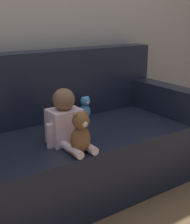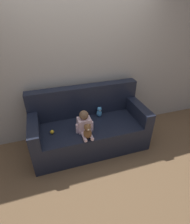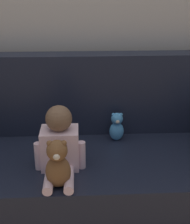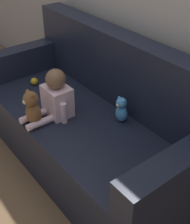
% 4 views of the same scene
% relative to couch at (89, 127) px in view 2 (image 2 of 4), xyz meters
% --- Properties ---
extents(ground_plane, '(12.00, 12.00, 0.00)m').
position_rel_couch_xyz_m(ground_plane, '(0.00, -0.06, -0.35)').
color(ground_plane, brown).
extents(wall_back, '(8.00, 0.05, 2.60)m').
position_rel_couch_xyz_m(wall_back, '(0.00, 0.45, 0.95)').
color(wall_back, '#ADA89E').
rests_on(wall_back, ground_plane).
extents(couch, '(1.92, 0.86, 1.01)m').
position_rel_couch_xyz_m(couch, '(0.00, 0.00, 0.00)').
color(couch, black).
rests_on(couch, ground_plane).
extents(person_baby, '(0.28, 0.36, 0.36)m').
position_rel_couch_xyz_m(person_baby, '(-0.13, -0.22, 0.27)').
color(person_baby, silver).
rests_on(person_baby, couch).
extents(teddy_bear_brown, '(0.15, 0.12, 0.26)m').
position_rel_couch_xyz_m(teddy_bear_brown, '(-0.13, -0.41, 0.24)').
color(teddy_bear_brown, brown).
rests_on(teddy_bear_brown, couch).
extents(plush_toy_side, '(0.09, 0.09, 0.19)m').
position_rel_couch_xyz_m(plush_toy_side, '(0.23, 0.10, 0.21)').
color(plush_toy_side, '#4C9EDB').
rests_on(plush_toy_side, couch).
extents(toy_ball, '(0.06, 0.06, 0.06)m').
position_rel_couch_xyz_m(toy_ball, '(-0.63, -0.13, 0.15)').
color(toy_ball, gold).
rests_on(toy_ball, couch).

